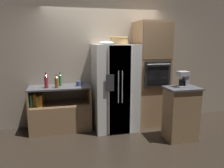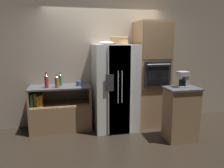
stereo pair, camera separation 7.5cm
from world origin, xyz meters
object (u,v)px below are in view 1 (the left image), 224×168
(bottle_short, at_px, (60,80))
(mug, at_px, (79,83))
(wicker_basket, at_px, (119,40))
(bottle_tall, at_px, (46,81))
(coffee_maker, at_px, (184,78))
(wall_oven, at_px, (151,74))
(refrigerator, at_px, (115,87))
(fruit_bowl, at_px, (107,43))
(bottle_wide, at_px, (57,82))

(bottle_short, bearing_deg, mug, -14.30)
(wicker_basket, xyz_separation_m, bottle_short, (-1.20, 0.13, -0.79))
(bottle_tall, bearing_deg, coffee_maker, -19.14)
(wall_oven, bearing_deg, coffee_maker, -73.43)
(refrigerator, bearing_deg, coffee_maker, -36.53)
(refrigerator, xyz_separation_m, fruit_bowl, (-0.18, -0.06, 0.91))
(wall_oven, relative_size, bottle_wide, 8.12)
(fruit_bowl, relative_size, bottle_wide, 1.07)
(refrigerator, relative_size, wall_oven, 0.79)
(bottle_wide, bearing_deg, bottle_short, 70.91)
(mug, bearing_deg, bottle_wide, -166.18)
(refrigerator, xyz_separation_m, bottle_wide, (-1.17, 0.01, 0.17))
(bottle_wide, distance_m, coffee_maker, 2.40)
(fruit_bowl, relative_size, bottle_tall, 0.94)
(refrigerator, height_order, fruit_bowl, fruit_bowl)
(fruit_bowl, bearing_deg, bottle_tall, 174.86)
(bottle_tall, height_order, mug, bottle_tall)
(bottle_wide, bearing_deg, fruit_bowl, -4.25)
(fruit_bowl, bearing_deg, bottle_short, 163.48)
(refrigerator, height_order, coffee_maker, refrigerator)
(mug, bearing_deg, bottle_short, 165.70)
(bottle_tall, relative_size, bottle_short, 1.09)
(refrigerator, height_order, wicker_basket, wicker_basket)
(mug, distance_m, coffee_maker, 2.05)
(bottle_tall, relative_size, coffee_maker, 1.09)
(bottle_short, relative_size, mug, 2.15)
(bottle_short, xyz_separation_m, bottle_wide, (-0.07, -0.20, -0.00))
(bottle_short, bearing_deg, coffee_maker, -24.93)
(mug, bearing_deg, bottle_tall, -173.41)
(refrigerator, height_order, wall_oven, wall_oven)
(bottle_wide, relative_size, mug, 2.05)
(coffee_maker, bearing_deg, wicker_basket, 138.03)
(wall_oven, distance_m, bottle_tall, 2.19)
(wicker_basket, bearing_deg, fruit_bowl, -153.69)
(fruit_bowl, bearing_deg, coffee_maker, -30.35)
(wicker_basket, distance_m, bottle_wide, 1.50)
(bottle_tall, height_order, bottle_wide, bottle_tall)
(mug, xyz_separation_m, coffee_maker, (1.83, -0.92, 0.18))
(refrigerator, distance_m, bottle_tall, 1.38)
(wall_oven, height_order, wicker_basket, wall_oven)
(fruit_bowl, height_order, bottle_short, fruit_bowl)
(bottle_short, xyz_separation_m, mug, (0.36, -0.09, -0.08))
(coffee_maker, bearing_deg, bottle_wide, 160.05)
(mug, bearing_deg, wall_oven, -1.52)
(wicker_basket, bearing_deg, bottle_tall, -178.61)
(bottle_short, bearing_deg, fruit_bowl, -16.52)
(wicker_basket, height_order, fruit_bowl, wicker_basket)
(refrigerator, xyz_separation_m, bottle_tall, (-1.36, 0.04, 0.18))
(wall_oven, xyz_separation_m, wicker_basket, (-0.72, 0.00, 0.72))
(bottle_tall, distance_m, mug, 0.64)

